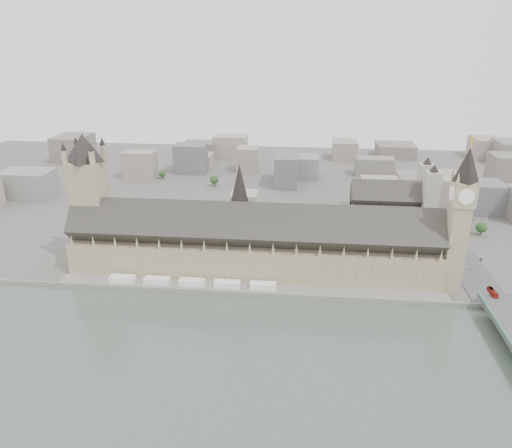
# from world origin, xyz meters

# --- Properties ---
(ground) EXTENTS (900.00, 900.00, 0.00)m
(ground) POSITION_xyz_m (0.00, 0.00, 0.00)
(ground) COLOR #595651
(ground) RESTS_ON ground
(embankment_wall) EXTENTS (600.00, 1.50, 3.00)m
(embankment_wall) POSITION_xyz_m (0.00, -15.00, 1.50)
(embankment_wall) COLOR gray
(embankment_wall) RESTS_ON ground
(river_terrace) EXTENTS (270.00, 15.00, 2.00)m
(river_terrace) POSITION_xyz_m (0.00, -7.50, 1.00)
(river_terrace) COLOR gray
(river_terrace) RESTS_ON ground
(terrace_tents) EXTENTS (118.00, 7.00, 4.00)m
(terrace_tents) POSITION_xyz_m (-40.00, -7.00, 4.00)
(terrace_tents) COLOR white
(terrace_tents) RESTS_ON river_terrace
(palace_of_westminster) EXTENTS (265.00, 40.73, 55.44)m
(palace_of_westminster) POSITION_xyz_m (0.00, 19.70, 22.71)
(palace_of_westminster) COLOR gray
(palace_of_westminster) RESTS_ON ground
(elizabeth_tower) EXTENTS (17.00, 17.00, 107.50)m
(elizabeth_tower) POSITION_xyz_m (138.00, 8.00, 58.09)
(elizabeth_tower) COLOR gray
(elizabeth_tower) RESTS_ON ground
(victoria_tower) EXTENTS (30.00, 30.00, 100.00)m
(victoria_tower) POSITION_xyz_m (-122.00, 26.00, 55.20)
(victoria_tower) COLOR gray
(victoria_tower) RESTS_ON ground
(central_tower) EXTENTS (13.00, 13.00, 48.00)m
(central_tower) POSITION_xyz_m (-10.00, 26.00, 57.92)
(central_tower) COLOR #9C8A6B
(central_tower) RESTS_ON ground
(westminster_abbey) EXTENTS (68.00, 36.00, 64.00)m
(westminster_abbey) POSITION_xyz_m (110.92, 95.00, 25.08)
(westminster_abbey) COLOR #A39C93
(westminster_abbey) RESTS_ON ground
(city_skyline_inland) EXTENTS (720.00, 360.00, 38.00)m
(city_skyline_inland) POSITION_xyz_m (0.00, 245.00, 19.00)
(city_skyline_inland) COLOR gray
(city_skyline_inland) RESTS_ON ground
(park_trees) EXTENTS (110.00, 30.00, 15.00)m
(park_trees) POSITION_xyz_m (-10.00, 60.00, 7.50)
(park_trees) COLOR #224418
(park_trees) RESTS_ON ground
(red_bus_north) EXTENTS (3.77, 11.92, 3.26)m
(red_bus_north) POSITION_xyz_m (158.25, -15.10, 11.88)
(red_bus_north) COLOR #AF2214
(red_bus_north) RESTS_ON westminster_bridge
(car_approach) EXTENTS (3.00, 4.82, 1.30)m
(car_approach) POSITION_xyz_m (166.96, 36.55, 10.90)
(car_approach) COLOR gray
(car_approach) RESTS_ON westminster_bridge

